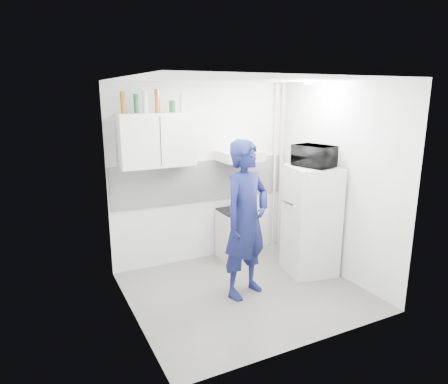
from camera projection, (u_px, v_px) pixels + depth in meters
name	position (u px, v px, depth m)	size (l,w,h in m)	color
floor	(245.00, 291.00, 5.07)	(2.80, 2.80, 0.00)	slate
ceiling	(248.00, 79.00, 4.45)	(2.80, 2.80, 0.00)	white
wall_back	(204.00, 174.00, 5.85)	(2.80, 2.80, 0.00)	white
wall_left	(129.00, 206.00, 4.15)	(2.60, 2.60, 0.00)	white
wall_right	(337.00, 181.00, 5.37)	(2.60, 2.60, 0.00)	white
person	(246.00, 220.00, 4.80)	(0.70, 0.46, 1.93)	#141949
stove	(235.00, 235.00, 6.02)	(0.46, 0.46, 0.74)	beige
fridge	(311.00, 220.00, 5.48)	(0.62, 0.62, 1.50)	beige
stove_top	(235.00, 211.00, 5.93)	(0.44, 0.44, 0.03)	black
saucepan	(235.00, 207.00, 5.91)	(0.15, 0.15, 0.09)	silver
microwave	(314.00, 156.00, 5.26)	(0.35, 0.52, 0.29)	black
bottle_a	(123.00, 102.00, 4.94)	(0.06, 0.06, 0.27)	brown
bottle_b	(136.00, 104.00, 5.02)	(0.06, 0.06, 0.24)	#144C1E
bottle_c	(145.00, 102.00, 5.06)	(0.07, 0.07, 0.28)	#B2B7BC
bottle_d	(157.00, 101.00, 5.13)	(0.07, 0.07, 0.30)	brown
canister_b	(172.00, 106.00, 5.23)	(0.08, 0.08, 0.16)	#144C1E
bottle_e	(182.00, 103.00, 5.28)	(0.06, 0.06, 0.25)	#B2B7BC
upper_cabinet	(157.00, 140.00, 5.24)	(1.00, 0.35, 0.70)	beige
range_hood	(239.00, 156.00, 5.76)	(0.60, 0.50, 0.14)	beige
backsplash	(204.00, 181.00, 5.86)	(2.74, 0.03, 0.60)	white
pipe_a	(281.00, 167.00, 6.34)	(0.05, 0.05, 2.60)	beige
pipe_b	(275.00, 168.00, 6.29)	(0.04, 0.04, 2.60)	beige
ceiling_spot_fixture	(308.00, 83.00, 5.06)	(0.10, 0.10, 0.02)	white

